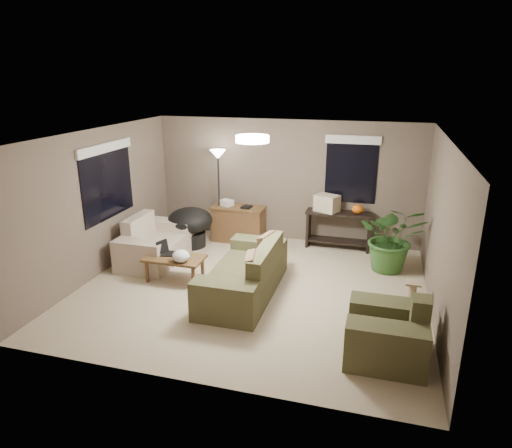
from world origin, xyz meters
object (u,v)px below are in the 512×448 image
(houseplant, at_px, (392,245))
(cat_scratching_post, at_px, (411,299))
(papasan_chair, at_px, (190,224))
(loveseat, at_px, (154,245))
(floor_lamp, at_px, (218,165))
(armchair, at_px, (387,335))
(console_table, at_px, (338,227))
(coffee_table, at_px, (174,261))
(desk, at_px, (238,224))
(main_sofa, at_px, (246,276))

(houseplant, distance_m, cat_scratching_post, 1.57)
(papasan_chair, relative_size, houseplant, 0.92)
(loveseat, relative_size, floor_lamp, 0.84)
(papasan_chair, distance_m, floor_lamp, 1.31)
(armchair, height_order, console_table, armchair)
(coffee_table, height_order, console_table, console_table)
(desk, height_order, houseplant, houseplant)
(loveseat, height_order, coffee_table, loveseat)
(main_sofa, relative_size, coffee_table, 2.20)
(floor_lamp, distance_m, cat_scratching_post, 4.56)
(coffee_table, distance_m, console_table, 3.39)
(papasan_chair, relative_size, floor_lamp, 0.60)
(armchair, height_order, coffee_table, armchair)
(desk, xyz_separation_m, floor_lamp, (-0.39, -0.05, 1.22))
(coffee_table, distance_m, cat_scratching_post, 3.82)
(cat_scratching_post, bearing_deg, armchair, -105.38)
(main_sofa, height_order, cat_scratching_post, main_sofa)
(coffee_table, bearing_deg, cat_scratching_post, -1.30)
(cat_scratching_post, bearing_deg, houseplant, 100.97)
(console_table, bearing_deg, desk, -175.53)
(armchair, xyz_separation_m, floor_lamp, (-3.43, 3.38, 1.30))
(armchair, distance_m, papasan_chair, 4.84)
(main_sofa, xyz_separation_m, loveseat, (-2.06, 0.85, 0.00))
(loveseat, distance_m, console_table, 3.62)
(loveseat, height_order, console_table, loveseat)
(desk, distance_m, houseplant, 3.16)
(main_sofa, distance_m, loveseat, 2.23)
(floor_lamp, xyz_separation_m, cat_scratching_post, (3.77, -2.16, -1.38))
(coffee_table, distance_m, houseplant, 3.81)
(console_table, xyz_separation_m, cat_scratching_post, (1.32, -2.38, -0.22))
(console_table, xyz_separation_m, papasan_chair, (-2.89, -0.71, 0.03))
(papasan_chair, distance_m, cat_scratching_post, 4.54)
(loveseat, bearing_deg, papasan_chair, 67.67)
(main_sofa, xyz_separation_m, desk, (-0.87, 2.27, 0.08))
(floor_lamp, bearing_deg, papasan_chair, -132.09)
(loveseat, relative_size, desk, 1.45)
(console_table, bearing_deg, loveseat, -154.09)
(coffee_table, xyz_separation_m, papasan_chair, (-0.40, 1.58, 0.11))
(console_table, height_order, papasan_chair, papasan_chair)
(armchair, xyz_separation_m, papasan_chair, (-3.88, 2.89, 0.17))
(armchair, xyz_separation_m, console_table, (-0.99, 3.59, 0.14))
(console_table, bearing_deg, floor_lamp, -175.01)
(loveseat, relative_size, cat_scratching_post, 3.20)
(loveseat, bearing_deg, cat_scratching_post, -9.89)
(desk, xyz_separation_m, houseplant, (3.08, -0.70, 0.11))
(main_sofa, relative_size, floor_lamp, 1.15)
(desk, relative_size, houseplant, 0.89)
(main_sofa, xyz_separation_m, papasan_chair, (-1.71, 1.72, 0.17))
(armchair, relative_size, desk, 0.91)
(main_sofa, distance_m, desk, 2.43)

